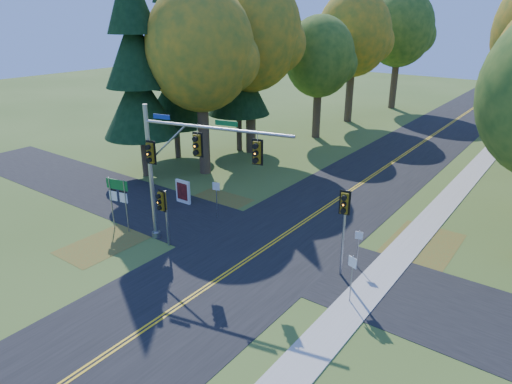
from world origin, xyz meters
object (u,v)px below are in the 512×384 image
Objects in this scene: traffic_mast at (182,160)px; route_sign_cluster at (118,194)px; east_signal_pole at (344,212)px; info_kiosk at (183,192)px.

traffic_mast is 5.22m from route_sign_cluster.
traffic_mast is at bearing 1.41° from route_sign_cluster.
info_kiosk is at bearing 158.16° from east_signal_pole.
traffic_mast is 8.72m from east_signal_pole.
east_signal_pole is 13.14m from info_kiosk.
traffic_mast is 5.09× the size of info_kiosk.
traffic_mast reaches higher than info_kiosk.
route_sign_cluster is at bearing 179.68° from traffic_mast.
east_signal_pole is at bearing -10.48° from info_kiosk.
route_sign_cluster is at bearing -91.62° from info_kiosk.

